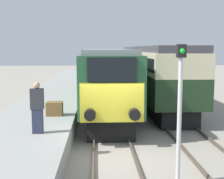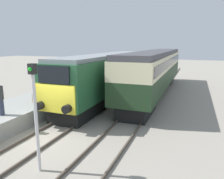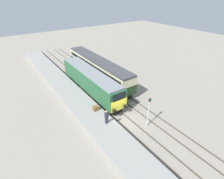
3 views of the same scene
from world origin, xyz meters
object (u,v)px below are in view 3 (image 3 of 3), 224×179
object	(u,v)px
person_on_platform	(107,117)
luggage_crate	(96,108)
locomotive	(91,81)
signal_post	(149,110)
passenger_carriage	(98,67)

from	to	relation	value
person_on_platform	luggage_crate	distance (m)	2.99
person_on_platform	luggage_crate	bearing A→B (deg)	86.27
locomotive	person_on_platform	distance (m)	9.00
locomotive	signal_post	size ratio (longest dim) A/B	3.87
passenger_carriage	luggage_crate	world-z (taller)	passenger_carriage
person_on_platform	signal_post	size ratio (longest dim) A/B	0.45
locomotive	luggage_crate	xyz separation A→B (m)	(-2.45, -5.68, -0.92)
signal_post	luggage_crate	xyz separation A→B (m)	(-4.15, 5.26, -1.14)
passenger_carriage	person_on_platform	world-z (taller)	passenger_carriage
signal_post	passenger_carriage	bearing A→B (deg)	83.27
locomotive	signal_post	distance (m)	11.06
signal_post	luggage_crate	bearing A→B (deg)	128.30
person_on_platform	signal_post	distance (m)	4.96
signal_post	luggage_crate	size ratio (longest dim) A/B	5.66
locomotive	passenger_carriage	xyz separation A→B (m)	(3.40, 3.48, 0.28)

